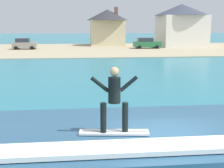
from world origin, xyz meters
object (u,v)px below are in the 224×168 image
(car_far_shore, at_px, (147,43))
(house_gabled_white, at_px, (181,24))
(house_small_cottage, at_px, (107,25))
(surfer, at_px, (114,96))
(car_near_shore, at_px, (24,44))
(wave_crest, at_px, (129,147))
(surfboard, at_px, (114,132))

(car_far_shore, bearing_deg, house_gabled_white, 30.91)
(car_far_shore, distance_m, house_small_cottage, 10.08)
(surfer, relative_size, car_near_shore, 0.45)
(wave_crest, height_order, house_gabled_white, house_gabled_white)
(car_near_shore, relative_size, house_gabled_white, 0.39)
(wave_crest, relative_size, surfboard, 5.30)
(surfboard, height_order, surfer, surfer)
(surfboard, height_order, car_near_shore, car_near_shore)
(surfboard, relative_size, car_far_shore, 0.42)
(car_far_shore, bearing_deg, wave_crest, -103.09)
(wave_crest, distance_m, surfboard, 1.08)
(wave_crest, xyz_separation_m, house_gabled_white, (17.21, 46.98, 3.55))
(surfboard, distance_m, car_far_shore, 44.48)
(wave_crest, bearing_deg, car_far_shore, 76.91)
(car_near_shore, height_order, car_far_shore, same)
(surfboard, relative_size, house_small_cottage, 0.24)
(house_gabled_white, relative_size, house_small_cottage, 1.27)
(surfer, distance_m, house_gabled_white, 50.87)
(surfboard, xyz_separation_m, house_gabled_white, (17.71, 47.62, 2.84))
(house_gabled_white, bearing_deg, house_small_cottage, 165.99)
(wave_crest, distance_m, house_small_cottage, 50.53)
(surfer, relative_size, car_far_shore, 0.38)
(surfer, bearing_deg, car_near_shore, 102.37)
(wave_crest, bearing_deg, car_near_shore, 103.19)
(wave_crest, xyz_separation_m, surfboard, (-0.50, -0.64, 0.71))
(house_gabled_white, distance_m, house_small_cottage, 13.56)
(wave_crest, distance_m, surfer, 1.90)
(car_near_shore, bearing_deg, surfboard, -77.62)
(surfboard, xyz_separation_m, surfer, (0.00, -0.04, 1.00))
(car_far_shore, bearing_deg, surfer, -103.52)
(wave_crest, relative_size, car_near_shore, 2.60)
(surfboard, height_order, car_far_shore, car_far_shore)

